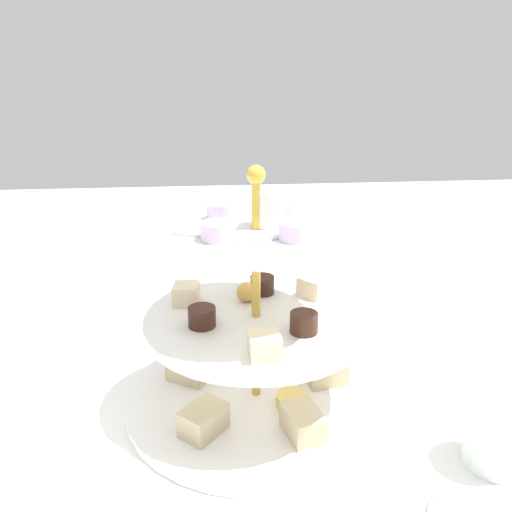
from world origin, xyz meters
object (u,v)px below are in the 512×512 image
Objects in this scene: water_glass_tall_right at (10,388)px; water_glass_short_left at (499,429)px; tiered_serving_stand at (256,337)px; butter_knife_left at (174,300)px.

water_glass_tall_right reaches higher than water_glass_short_left.
water_glass_short_left is (0.49, -0.08, -0.03)m from water_glass_tall_right.
tiered_serving_stand reaches higher than water_glass_tall_right.
water_glass_tall_right reaches higher than butter_knife_left.
tiered_serving_stand is 0.27m from water_glass_short_left.
water_glass_tall_right is at bearing -168.68° from tiered_serving_stand.
water_glass_short_left is at bearing -8.75° from water_glass_tall_right.
water_glass_tall_right is at bearing 45.93° from butter_knife_left.
butter_knife_left is at bearing 129.33° from water_glass_short_left.
tiered_serving_stand is 2.24× the size of water_glass_tall_right.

